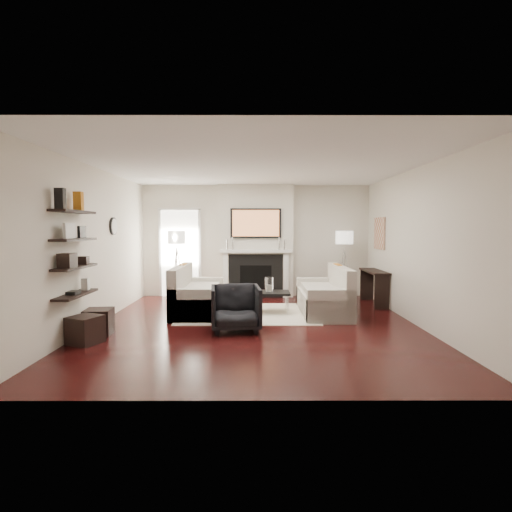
{
  "coord_description": "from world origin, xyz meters",
  "views": [
    {
      "loc": [
        -0.02,
        -6.74,
        1.66
      ],
      "look_at": [
        0.0,
        0.6,
        1.15
      ],
      "focal_mm": 28.0,
      "sensor_mm": 36.0,
      "label": 1
    }
  ],
  "objects_px": {
    "armchair": "(236,306)",
    "lamp_right_shade": "(344,237)",
    "lamp_left_shade": "(177,237)",
    "ottoman_near": "(99,322)",
    "loveseat_right_base": "(323,303)",
    "loveseat_left_base": "(198,302)",
    "coffee_table": "(261,293)"
  },
  "relations": [
    {
      "from": "armchair",
      "to": "lamp_right_shade",
      "type": "distance_m",
      "value": 3.82
    },
    {
      "from": "lamp_left_shade",
      "to": "ottoman_near",
      "type": "relative_size",
      "value": 1.0
    },
    {
      "from": "armchair",
      "to": "lamp_left_shade",
      "type": "relative_size",
      "value": 2.02
    },
    {
      "from": "lamp_right_shade",
      "to": "ottoman_near",
      "type": "height_order",
      "value": "lamp_right_shade"
    },
    {
      "from": "lamp_left_shade",
      "to": "lamp_right_shade",
      "type": "distance_m",
      "value": 3.9
    },
    {
      "from": "loveseat_right_base",
      "to": "loveseat_left_base",
      "type": "bearing_deg",
      "value": 177.98
    },
    {
      "from": "lamp_right_shade",
      "to": "ottoman_near",
      "type": "distance_m",
      "value": 5.59
    },
    {
      "from": "coffee_table",
      "to": "lamp_left_shade",
      "type": "distance_m",
      "value": 2.72
    },
    {
      "from": "loveseat_left_base",
      "to": "armchair",
      "type": "height_order",
      "value": "armchair"
    },
    {
      "from": "armchair",
      "to": "ottoman_near",
      "type": "bearing_deg",
      "value": -179.18
    },
    {
      "from": "loveseat_left_base",
      "to": "coffee_table",
      "type": "relative_size",
      "value": 1.64
    },
    {
      "from": "armchair",
      "to": "ottoman_near",
      "type": "xyz_separation_m",
      "value": [
        -2.14,
        -0.25,
        -0.2
      ]
    },
    {
      "from": "coffee_table",
      "to": "armchair",
      "type": "relative_size",
      "value": 1.36
    },
    {
      "from": "coffee_table",
      "to": "lamp_right_shade",
      "type": "relative_size",
      "value": 2.75
    },
    {
      "from": "armchair",
      "to": "lamp_left_shade",
      "type": "distance_m",
      "value": 3.43
    },
    {
      "from": "loveseat_left_base",
      "to": "lamp_right_shade",
      "type": "relative_size",
      "value": 4.5
    },
    {
      "from": "armchair",
      "to": "lamp_right_shade",
      "type": "height_order",
      "value": "lamp_right_shade"
    },
    {
      "from": "lamp_right_shade",
      "to": "lamp_left_shade",
      "type": "bearing_deg",
      "value": 178.69
    },
    {
      "from": "coffee_table",
      "to": "armchair",
      "type": "height_order",
      "value": "armchair"
    },
    {
      "from": "loveseat_left_base",
      "to": "armchair",
      "type": "xyz_separation_m",
      "value": [
        0.81,
        -1.35,
        0.19
      ]
    },
    {
      "from": "lamp_left_shade",
      "to": "ottoman_near",
      "type": "xyz_separation_m",
      "value": [
        -0.62,
        -3.14,
        -1.25
      ]
    },
    {
      "from": "lamp_right_shade",
      "to": "ottoman_near",
      "type": "relative_size",
      "value": 1.0
    },
    {
      "from": "loveseat_left_base",
      "to": "lamp_left_shade",
      "type": "height_order",
      "value": "lamp_left_shade"
    },
    {
      "from": "loveseat_left_base",
      "to": "lamp_right_shade",
      "type": "bearing_deg",
      "value": 24.45
    },
    {
      "from": "lamp_left_shade",
      "to": "lamp_right_shade",
      "type": "xyz_separation_m",
      "value": [
        3.9,
        -0.09,
        0.0
      ]
    },
    {
      "from": "loveseat_left_base",
      "to": "loveseat_right_base",
      "type": "height_order",
      "value": "same"
    },
    {
      "from": "loveseat_left_base",
      "to": "lamp_right_shade",
      "type": "xyz_separation_m",
      "value": [
        3.19,
        1.45,
        1.24
      ]
    },
    {
      "from": "loveseat_left_base",
      "to": "loveseat_right_base",
      "type": "bearing_deg",
      "value": -2.02
    },
    {
      "from": "armchair",
      "to": "loveseat_left_base",
      "type": "bearing_deg",
      "value": 115.02
    },
    {
      "from": "loveseat_left_base",
      "to": "lamp_right_shade",
      "type": "distance_m",
      "value": 3.72
    },
    {
      "from": "coffee_table",
      "to": "loveseat_left_base",
      "type": "bearing_deg",
      "value": 178.89
    },
    {
      "from": "coffee_table",
      "to": "armchair",
      "type": "distance_m",
      "value": 1.4
    }
  ]
}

